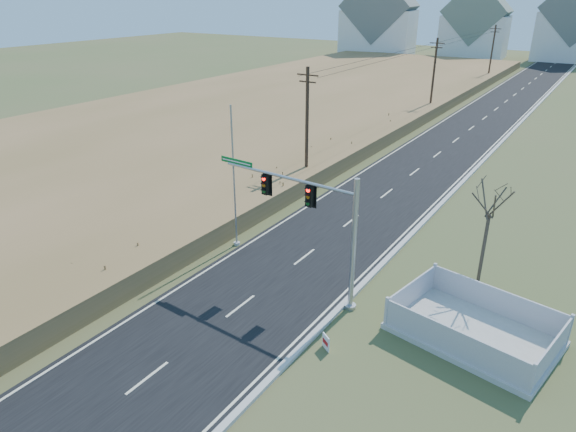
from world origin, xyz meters
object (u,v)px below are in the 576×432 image
object	(u,v)px
flagpole	(234,193)
bare_tree	(492,198)
fence_enclosure	(473,331)
open_sign	(326,342)
traffic_signal_mast	(320,221)

from	to	relation	value
flagpole	bare_tree	bearing A→B (deg)	14.17
flagpole	fence_enclosure	bearing A→B (deg)	-5.73
fence_enclosure	open_sign	world-z (taller)	fence_enclosure
traffic_signal_mast	flagpole	size ratio (longest dim) A/B	0.98
bare_tree	open_sign	bearing A→B (deg)	-114.01
fence_enclosure	flagpole	world-z (taller)	flagpole
open_sign	fence_enclosure	bearing A→B (deg)	74.01
bare_tree	flagpole	bearing A→B (deg)	-165.83
fence_enclosure	open_sign	xyz separation A→B (m)	(-5.07, -4.31, 0.08)
flagpole	open_sign	bearing A→B (deg)	-31.64
traffic_signal_mast	fence_enclosure	world-z (taller)	traffic_signal_mast
traffic_signal_mast	bare_tree	size ratio (longest dim) A/B	1.40
open_sign	flagpole	xyz separation A→B (m)	(-9.34, 5.75, 3.01)
open_sign	bare_tree	distance (m)	10.94
open_sign	flagpole	distance (m)	11.37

